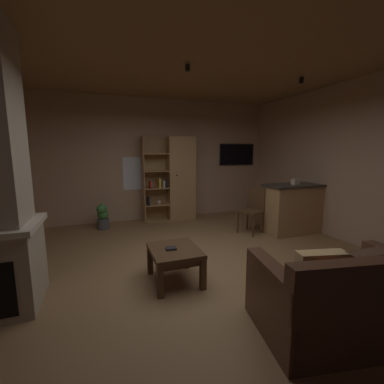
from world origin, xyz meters
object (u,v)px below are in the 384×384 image
at_px(bookshelf_cabinet, 177,179).
at_px(potted_floor_plant, 103,216).
at_px(leather_couch, 343,300).
at_px(wall_mounted_tv, 237,154).
at_px(tissue_box, 295,182).
at_px(table_book_0, 171,248).
at_px(kitchen_bar_counter, 296,208).
at_px(coffee_table, 175,255).
at_px(dining_chair, 253,207).

height_order(bookshelf_cabinet, potted_floor_plant, bookshelf_cabinet).
relative_size(leather_couch, wall_mounted_tv, 1.62).
bearing_deg(leather_couch, wall_mounted_tv, 71.85).
height_order(tissue_box, potted_floor_plant, tissue_box).
relative_size(table_book_0, potted_floor_plant, 0.24).
bearing_deg(kitchen_bar_counter, tissue_box, -161.25).
height_order(leather_couch, potted_floor_plant, leather_couch).
height_order(table_book_0, potted_floor_plant, potted_floor_plant).
bearing_deg(coffee_table, dining_chair, 34.04).
xyz_separation_m(bookshelf_cabinet, kitchen_bar_counter, (1.98, -1.84, -0.48)).
xyz_separation_m(bookshelf_cabinet, tissue_box, (1.89, -1.87, 0.07)).
bearing_deg(dining_chair, leather_couch, -107.69).
bearing_deg(wall_mounted_tv, leather_couch, -108.15).
relative_size(dining_chair, wall_mounted_tv, 0.92).
xyz_separation_m(tissue_box, table_book_0, (-2.86, -1.09, -0.61)).
height_order(tissue_box, wall_mounted_tv, wall_mounted_tv).
xyz_separation_m(coffee_table, potted_floor_plant, (-0.83, 2.69, -0.08)).
bearing_deg(table_book_0, coffee_table, 13.65).
distance_m(tissue_box, wall_mounted_tv, 2.15).
height_order(kitchen_bar_counter, leather_couch, kitchen_bar_counter).
bearing_deg(leather_couch, dining_chair, 72.31).
bearing_deg(bookshelf_cabinet, wall_mounted_tv, 6.90).
relative_size(kitchen_bar_counter, wall_mounted_tv, 1.37).
xyz_separation_m(coffee_table, table_book_0, (-0.05, -0.01, 0.10)).
relative_size(bookshelf_cabinet, coffee_table, 2.87).
bearing_deg(wall_mounted_tv, bookshelf_cabinet, -173.10).
bearing_deg(wall_mounted_tv, potted_floor_plant, -172.31).
distance_m(bookshelf_cabinet, potted_floor_plant, 1.91).
distance_m(bookshelf_cabinet, tissue_box, 2.66).
distance_m(kitchen_bar_counter, potted_floor_plant, 4.06).
bearing_deg(bookshelf_cabinet, dining_chair, -53.81).
bearing_deg(dining_chair, bookshelf_cabinet, 126.19).
height_order(tissue_box, leather_couch, tissue_box).
height_order(kitchen_bar_counter, coffee_table, kitchen_bar_counter).
distance_m(kitchen_bar_counter, coffee_table, 3.11).
bearing_deg(bookshelf_cabinet, coffee_table, -107.41).
bearing_deg(kitchen_bar_counter, bookshelf_cabinet, 137.16).
xyz_separation_m(bookshelf_cabinet, potted_floor_plant, (-1.75, -0.26, -0.71)).
xyz_separation_m(bookshelf_cabinet, table_book_0, (-0.97, -2.96, -0.54)).
bearing_deg(coffee_table, potted_floor_plant, 107.19).
relative_size(tissue_box, leather_couch, 0.07).
bearing_deg(potted_floor_plant, dining_chair, -24.09).
height_order(bookshelf_cabinet, dining_chair, bookshelf_cabinet).
xyz_separation_m(kitchen_bar_counter, coffee_table, (-2.91, -1.11, -0.15)).
bearing_deg(table_book_0, potted_floor_plant, 106.15).
bearing_deg(leather_couch, tissue_box, 56.58).
distance_m(leather_couch, wall_mounted_tv, 4.97).
bearing_deg(bookshelf_cabinet, leather_couch, -86.82).
xyz_separation_m(tissue_box, coffee_table, (-2.81, -1.08, -0.70)).
distance_m(dining_chair, wall_mounted_tv, 2.14).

